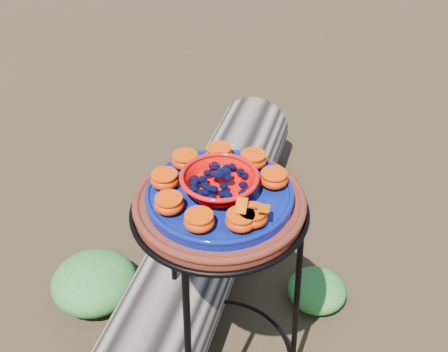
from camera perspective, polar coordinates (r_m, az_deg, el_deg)
plant_stand at (r=1.51m, az=-0.39°, el=-13.55°), size 0.44×0.44×0.70m
terracotta_saucer at (r=1.25m, az=-0.46°, el=-2.93°), size 0.38×0.38×0.03m
cobalt_plate at (r=1.23m, az=-0.46°, el=-2.00°), size 0.32×0.32×0.02m
red_bowl at (r=1.21m, az=-0.47°, el=-0.79°), size 0.16×0.16×0.05m
glass_gems at (r=1.19m, az=-0.48°, el=0.47°), size 0.13×0.13×0.02m
orange_half_0 at (r=1.14m, az=2.88°, el=-4.16°), size 0.06×0.06×0.03m
orange_half_1 at (r=1.24m, az=5.08°, el=-0.32°), size 0.06×0.06×0.03m
orange_half_2 at (r=1.29m, az=2.97°, el=1.62°), size 0.06×0.06×0.03m
orange_half_3 at (r=1.31m, az=-0.51°, el=2.32°), size 0.06×0.06×0.03m
orange_half_4 at (r=1.29m, az=-3.98°, el=1.56°), size 0.06×0.06×0.03m
orange_half_5 at (r=1.24m, az=-6.04°, el=-0.41°), size 0.06×0.06×0.03m
orange_half_6 at (r=1.17m, az=-5.61°, el=-2.87°), size 0.06×0.06×0.03m
orange_half_7 at (r=1.13m, az=-2.55°, el=-4.61°), size 0.06×0.06×0.03m
orange_half_8 at (r=1.13m, az=1.70°, el=-4.57°), size 0.06×0.06×0.03m
butterfly at (r=1.12m, az=2.92°, el=-3.21°), size 0.10×0.09×0.01m
driftwood_log at (r=1.96m, az=-2.44°, el=-7.10°), size 1.57×1.25×0.30m
foliage_right at (r=1.98m, az=9.42°, el=-11.29°), size 0.20×0.20×0.10m
foliage_back at (r=2.00m, az=-13.08°, el=-10.33°), size 0.29×0.29×0.15m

